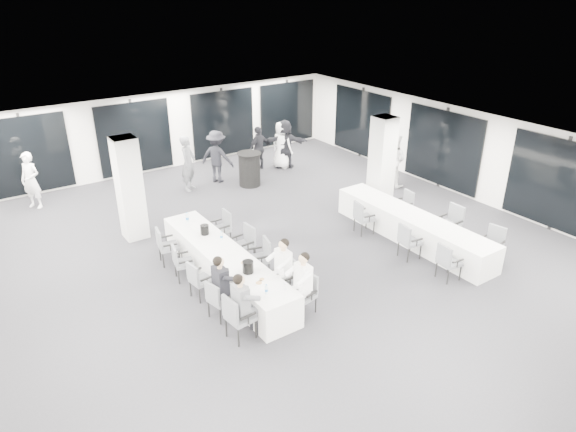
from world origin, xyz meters
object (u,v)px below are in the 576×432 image
at_px(chair_side_left_far, 362,216).
at_px(chair_side_right_mid, 452,221).
at_px(standing_guest_g, 30,177).
at_px(chair_side_left_near, 447,260).
at_px(chair_side_right_near, 493,242).
at_px(standing_guest_h, 394,157).
at_px(banquet_table_main, 225,266).
at_px(cocktail_table, 249,169).
at_px(chair_main_left_fourth, 181,261).
at_px(ice_bucket_near, 248,267).
at_px(chair_side_left_mid, 408,239).
at_px(chair_main_left_mid, 198,278).
at_px(standing_guest_c, 217,153).
at_px(banquet_table_side, 411,227).
at_px(chair_main_right_far, 223,226).
at_px(chair_main_left_second, 218,298).
at_px(standing_guest_a, 188,160).
at_px(chair_main_right_mid, 262,255).
at_px(chair_side_right_far, 405,203).
at_px(chair_main_left_far, 165,244).
at_px(ice_bucket_far, 205,230).
at_px(standing_guest_f, 285,141).
at_px(chair_main_right_second, 287,276).
at_px(chair_main_left_near, 237,315).
at_px(chair_main_right_near, 306,291).
at_px(chair_main_right_fourth, 245,242).
at_px(standing_guest_d, 259,145).
at_px(standing_guest_e, 282,142).

height_order(chair_side_left_far, chair_side_right_mid, chair_side_right_mid).
bearing_deg(standing_guest_g, chair_side_left_near, -4.06).
xyz_separation_m(chair_side_right_near, standing_guest_h, (1.67, 5.14, 0.49)).
height_order(banquet_table_main, chair_side_right_mid, chair_side_right_mid).
bearing_deg(standing_guest_g, cocktail_table, 31.93).
bearing_deg(chair_main_left_fourth, ice_bucket_near, 37.59).
bearing_deg(chair_side_left_mid, cocktail_table, -166.65).
xyz_separation_m(chair_main_left_mid, standing_guest_c, (3.68, 6.19, 0.52)).
bearing_deg(banquet_table_side, chair_side_right_near, -66.63).
height_order(chair_main_right_far, chair_side_left_mid, chair_side_left_mid).
height_order(chair_main_left_second, chair_main_left_fourth, chair_main_left_second).
height_order(standing_guest_a, ice_bucket_near, standing_guest_a).
relative_size(chair_main_right_mid, chair_side_right_far, 1.07).
distance_m(chair_main_right_far, chair_side_left_far, 3.80).
distance_m(banquet_table_side, chair_side_left_near, 2.05).
bearing_deg(chair_main_left_fourth, chair_side_right_mid, 83.30).
xyz_separation_m(chair_side_left_near, chair_side_right_far, (1.66, 2.92, -0.03)).
bearing_deg(ice_bucket_near, chair_main_left_far, 107.63).
height_order(chair_main_left_far, ice_bucket_far, ice_bucket_far).
relative_size(chair_side_right_far, standing_guest_f, 0.43).
xyz_separation_m(chair_main_right_mid, chair_side_right_near, (5.10, -2.66, -0.01)).
bearing_deg(ice_bucket_far, banquet_table_main, -92.21).
xyz_separation_m(chair_main_right_second, standing_guest_c, (2.03, 7.20, 0.51)).
bearing_deg(chair_side_right_mid, chair_main_left_far, 66.75).
height_order(chair_main_left_near, standing_guest_f, standing_guest_f).
height_order(chair_side_left_far, chair_side_right_near, chair_side_left_far).
xyz_separation_m(banquet_table_main, banquet_table_side, (5.10, -1.02, 0.00)).
bearing_deg(standing_guest_a, standing_guest_c, -37.47).
distance_m(chair_main_right_near, chair_main_right_fourth, 2.55).
xyz_separation_m(chair_main_left_mid, ice_bucket_near, (0.82, -0.76, 0.38)).
bearing_deg(chair_side_left_near, standing_guest_h, 153.07).
bearing_deg(standing_guest_d, ice_bucket_far, 34.41).
xyz_separation_m(chair_main_left_near, chair_side_right_mid, (6.77, 0.41, 0.02)).
relative_size(chair_main_right_fourth, ice_bucket_far, 4.00).
distance_m(chair_side_left_near, ice_bucket_far, 5.81).
xyz_separation_m(chair_main_right_far, chair_side_right_far, (5.09, -1.63, -0.03)).
relative_size(banquet_table_main, chair_main_left_mid, 5.66).
bearing_deg(chair_main_right_second, chair_main_right_mid, 0.29).
xyz_separation_m(chair_main_left_second, standing_guest_g, (-1.99, 8.34, 0.49)).
distance_m(chair_main_right_far, standing_guest_e, 6.30).
bearing_deg(chair_main_left_far, standing_guest_e, 134.68).
xyz_separation_m(standing_guest_a, standing_guest_c, (1.12, 0.13, -0.02)).
bearing_deg(standing_guest_c, standing_guest_e, -126.85).
xyz_separation_m(standing_guest_e, ice_bucket_near, (-5.51, -6.93, -0.10)).
height_order(chair_side_right_mid, chair_side_right_far, chair_side_right_mid).
bearing_deg(standing_guest_h, chair_side_right_near, 147.34).
relative_size(chair_main_right_mid, standing_guest_h, 0.46).
distance_m(chair_main_right_near, standing_guest_h, 8.01).
bearing_deg(chair_side_left_far, banquet_table_main, -78.99).
bearing_deg(chair_main_right_far, standing_guest_h, -84.32).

